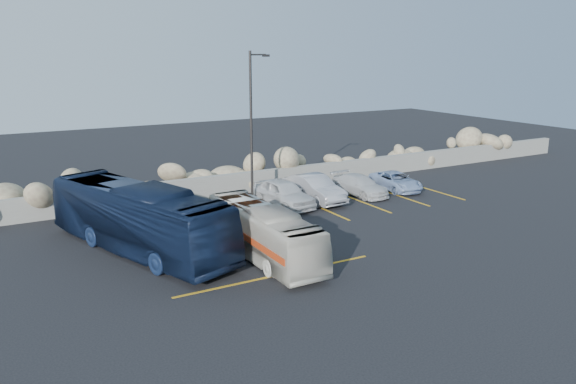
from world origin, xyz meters
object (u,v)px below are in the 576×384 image
lamppost (252,124)px  car_a (284,193)px  tour_coach (139,218)px  vintage_bus (263,232)px  car_d (396,181)px  car_c (360,185)px  car_b (315,188)px

lamppost → car_a: bearing=-44.2°
tour_coach → vintage_bus: bearing=-55.5°
tour_coach → lamppost: bearing=11.8°
vintage_bus → car_d: 13.34m
car_c → lamppost: bearing=164.3°
car_a → car_d: (7.54, -0.08, -0.20)m
car_c → car_d: 2.57m
vintage_bus → car_d: bearing=27.0°
car_d → car_b: bearing=-176.6°
tour_coach → car_c: bearing=-5.7°
tour_coach → car_b: size_ratio=2.32×
vintage_bus → car_b: vintage_bus is taller
vintage_bus → car_d: (11.88, 6.06, -0.51)m
car_c → car_d: car_c is taller
car_c → vintage_bus: bearing=-151.5°
lamppost → tour_coach: bearing=-149.5°
tour_coach → car_c: tour_coach is taller
vintage_bus → car_b: 8.91m
vintage_bus → car_d: vintage_bus is taller
tour_coach → car_b: (10.42, 3.19, -0.68)m
tour_coach → car_d: 16.26m
car_b → lamppost: bearing=159.4°
car_d → vintage_bus: bearing=-147.6°
tour_coach → car_c: 13.76m
vintage_bus → car_c: vintage_bus is taller
lamppost → tour_coach: (-7.21, -4.25, -2.90)m
car_d → car_a: bearing=-175.2°
vintage_bus → tour_coach: (-4.08, 3.06, 0.36)m
tour_coach → car_a: (8.42, 3.08, -0.68)m
tour_coach → car_c: (13.39, 3.07, -0.84)m
car_a → lamppost: bearing=131.1°
car_c → car_a: bearing=175.1°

